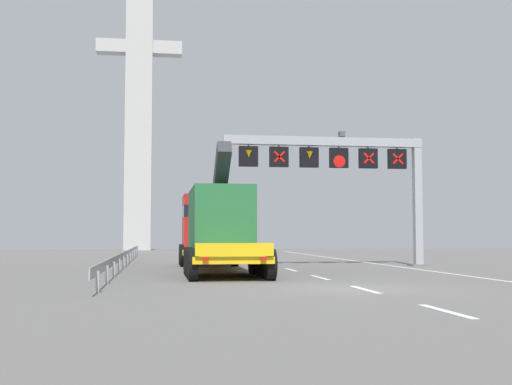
{
  "coord_description": "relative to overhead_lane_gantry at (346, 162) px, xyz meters",
  "views": [
    {
      "loc": [
        -5.59,
        -19.15,
        1.6
      ],
      "look_at": [
        -1.17,
        11.25,
        3.57
      ],
      "focal_mm": 46.23,
      "sensor_mm": 36.0,
      "label": 1
    }
  ],
  "objects": [
    {
      "name": "edge_line_right",
      "position": [
        2.35,
        -1.55,
        -5.33
      ],
      "size": [
        0.2,
        63.0,
        0.01
      ],
      "primitive_type": "cube",
      "color": "silver",
      "rests_on": "ground"
    },
    {
      "name": "guardrail_left",
      "position": [
        -11.19,
        2.27,
        -4.77
      ],
      "size": [
        0.13,
        35.63,
        0.76
      ],
      "color": "#999EA3",
      "rests_on": "ground"
    },
    {
      "name": "heavy_haul_truck_yellow",
      "position": [
        -6.97,
        -2.47,
        -3.34
      ],
      "size": [
        3.03,
        14.06,
        5.3
      ],
      "color": "yellow",
      "rests_on": "ground"
    },
    {
      "name": "ground",
      "position": [
        -3.85,
        -13.55,
        -5.33
      ],
      "size": [
        112.0,
        112.0,
        0.0
      ],
      "primitive_type": "plane",
      "color": "slate"
    },
    {
      "name": "lane_markings",
      "position": [
        -3.52,
        -0.24,
        -5.33
      ],
      "size": [
        0.2,
        41.21,
        0.01
      ],
      "color": "silver",
      "rests_on": "ground"
    },
    {
      "name": "overhead_lane_gantry",
      "position": [
        0.0,
        0.0,
        0.0
      ],
      "size": [
        10.63,
        0.9,
        6.92
      ],
      "color": "#9EA0A5",
      "rests_on": "ground"
    },
    {
      "name": "bridge_pylon_distant",
      "position": [
        -11.81,
        37.57,
        12.43
      ],
      "size": [
        9.0,
        2.0,
        34.74
      ],
      "color": "#B7B7B2",
      "rests_on": "ground"
    }
  ]
}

